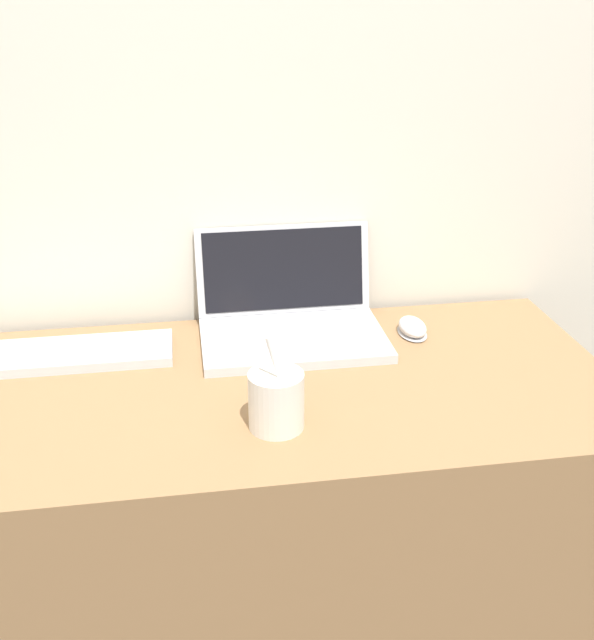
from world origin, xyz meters
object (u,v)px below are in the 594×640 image
at_px(computer_mouse, 412,328).
at_px(laptop, 290,316).
at_px(external_keyboard, 58,355).
at_px(drink_cup, 276,400).

bearing_deg(computer_mouse, laptop, 172.08).
xyz_separation_m(computer_mouse, external_keyboard, (-0.75, -0.00, -0.00)).
bearing_deg(external_keyboard, computer_mouse, 0.35).
bearing_deg(laptop, drink_cup, -102.24).
height_order(laptop, computer_mouse, laptop).
relative_size(laptop, computer_mouse, 3.89).
distance_m(laptop, drink_cup, 0.37).
xyz_separation_m(laptop, external_keyboard, (-0.48, -0.04, -0.03)).
distance_m(computer_mouse, external_keyboard, 0.75).
relative_size(drink_cup, computer_mouse, 1.81).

